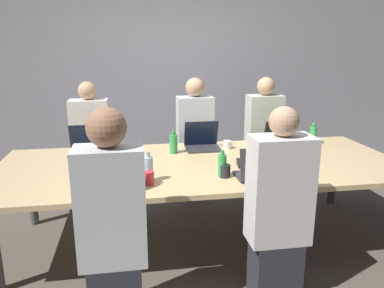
{
  "coord_description": "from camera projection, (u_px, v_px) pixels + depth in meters",
  "views": [
    {
      "loc": [
        -0.6,
        -3.08,
        1.73
      ],
      "look_at": [
        -0.07,
        0.1,
        0.87
      ],
      "focal_mm": 35.0,
      "sensor_mm": 36.0,
      "label": 1
    }
  ],
  "objects": [
    {
      "name": "bottle_near_left",
      "position": [
        148.0,
        169.0,
        2.82
      ],
      "size": [
        0.08,
        0.08,
        0.24
      ],
      "color": "#ADD1E0",
      "rests_on": "conference_table"
    },
    {
      "name": "laptop_near_midright",
      "position": [
        260.0,
        170.0,
        2.88
      ],
      "size": [
        0.35,
        0.26,
        0.26
      ],
      "rotation": [
        0.0,
        0.0,
        3.14
      ],
      "color": "#333338",
      "rests_on": "conference_table"
    },
    {
      "name": "cup_far_right",
      "position": [
        255.0,
        140.0,
        3.94
      ],
      "size": [
        0.08,
        0.08,
        0.08
      ],
      "color": "#232328",
      "rests_on": "conference_table"
    },
    {
      "name": "person_near_left",
      "position": [
        112.0,
        226.0,
        2.22
      ],
      "size": [
        0.4,
        0.24,
        1.4
      ],
      "rotation": [
        0.0,
        0.0,
        3.14
      ],
      "color": "#2D2D38",
      "rests_on": "ground_plane"
    },
    {
      "name": "laptop_far_right",
      "position": [
        281.0,
        136.0,
        3.97
      ],
      "size": [
        0.34,
        0.23,
        0.24
      ],
      "color": "gray",
      "rests_on": "conference_table"
    },
    {
      "name": "ground_plane",
      "position": [
        201.0,
        237.0,
        3.48
      ],
      "size": [
        24.0,
        24.0,
        0.0
      ],
      "primitive_type": "plane",
      "color": "brown"
    },
    {
      "name": "bottle_far_center",
      "position": [
        174.0,
        144.0,
        3.57
      ],
      "size": [
        0.08,
        0.08,
        0.22
      ],
      "color": "green",
      "rests_on": "conference_table"
    },
    {
      "name": "person_near_midright",
      "position": [
        278.0,
        212.0,
        2.48
      ],
      "size": [
        0.4,
        0.24,
        1.36
      ],
      "rotation": [
        0.0,
        0.0,
        3.14
      ],
      "color": "#2D2D38",
      "rests_on": "ground_plane"
    },
    {
      "name": "cup_near_midright",
      "position": [
        225.0,
        171.0,
        2.93
      ],
      "size": [
        0.08,
        0.08,
        0.1
      ],
      "color": "#232328",
      "rests_on": "conference_table"
    },
    {
      "name": "person_far_right",
      "position": [
        263.0,
        138.0,
        4.41
      ],
      "size": [
        0.4,
        0.24,
        1.38
      ],
      "color": "#2D2D38",
      "rests_on": "ground_plane"
    },
    {
      "name": "laptop_far_center",
      "position": [
        202.0,
        141.0,
        3.74
      ],
      "size": [
        0.34,
        0.27,
        0.27
      ],
      "color": "#333338",
      "rests_on": "conference_table"
    },
    {
      "name": "person_far_center",
      "position": [
        195.0,
        140.0,
        4.28
      ],
      "size": [
        0.4,
        0.24,
        1.38
      ],
      "color": "#2D2D38",
      "rests_on": "ground_plane"
    },
    {
      "name": "bottle_far_right",
      "position": [
        313.0,
        135.0,
        3.9
      ],
      "size": [
        0.08,
        0.08,
        0.22
      ],
      "color": "green",
      "rests_on": "conference_table"
    },
    {
      "name": "bottle_near_midright",
      "position": [
        222.0,
        165.0,
        2.93
      ],
      "size": [
        0.07,
        0.07,
        0.21
      ],
      "color": "green",
      "rests_on": "conference_table"
    },
    {
      "name": "person_far_left",
      "position": [
        91.0,
        147.0,
        4.06
      ],
      "size": [
        0.4,
        0.24,
        1.36
      ],
      "color": "#2D2D38",
      "rests_on": "ground_plane"
    },
    {
      "name": "laptop_far_left",
      "position": [
        87.0,
        145.0,
        3.6
      ],
      "size": [
        0.33,
        0.26,
        0.27
      ],
      "color": "gray",
      "rests_on": "conference_table"
    },
    {
      "name": "curtain_wall",
      "position": [
        173.0,
        70.0,
        5.13
      ],
      "size": [
        12.0,
        0.06,
        2.8
      ],
      "color": "#9999A3",
      "rests_on": "ground_plane"
    },
    {
      "name": "conference_table",
      "position": [
        202.0,
        168.0,
        3.31
      ],
      "size": [
        3.54,
        1.43,
        0.72
      ],
      "color": "#D6B77F",
      "rests_on": "ground_plane"
    },
    {
      "name": "stapler",
      "position": [
        240.0,
        163.0,
        3.2
      ],
      "size": [
        0.06,
        0.15,
        0.05
      ],
      "rotation": [
        0.0,
        0.0,
        -0.13
      ],
      "color": "black",
      "rests_on": "conference_table"
    },
    {
      "name": "cup_far_left",
      "position": [
        114.0,
        149.0,
        3.58
      ],
      "size": [
        0.08,
        0.08,
        0.09
      ],
      "color": "red",
      "rests_on": "conference_table"
    },
    {
      "name": "cup_near_left",
      "position": [
        149.0,
        178.0,
        2.77
      ],
      "size": [
        0.07,
        0.07,
        0.1
      ],
      "color": "red",
      "rests_on": "conference_table"
    },
    {
      "name": "cup_far_center",
      "position": [
        227.0,
        145.0,
        3.74
      ],
      "size": [
        0.09,
        0.09,
        0.08
      ],
      "color": "white",
      "rests_on": "conference_table"
    },
    {
      "name": "laptop_near_left",
      "position": [
        113.0,
        181.0,
        2.66
      ],
      "size": [
        0.36,
        0.23,
        0.24
      ],
      "rotation": [
        0.0,
        0.0,
        3.14
      ],
      "color": "silver",
      "rests_on": "conference_table"
    }
  ]
}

